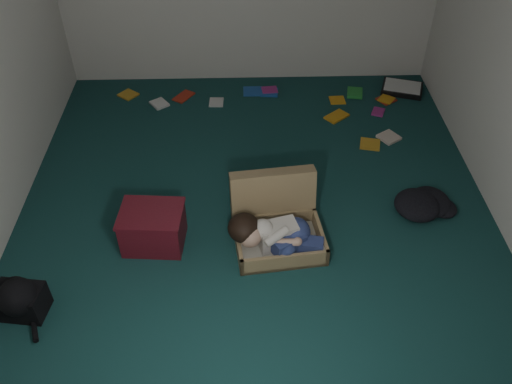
{
  "coord_description": "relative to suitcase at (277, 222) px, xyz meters",
  "views": [
    {
      "loc": [
        -0.1,
        -3.34,
        3.19
      ],
      "look_at": [
        0.0,
        -0.15,
        0.35
      ],
      "focal_mm": 38.0,
      "sensor_mm": 36.0,
      "label": 1
    }
  ],
  "objects": [
    {
      "name": "wall_front",
      "position": [
        -0.16,
        -1.96,
        1.15
      ],
      "size": [
        4.5,
        0.0,
        4.5
      ],
      "primitive_type": "plane",
      "rotation": [
        -1.57,
        0.0,
        0.0
      ],
      "color": "silver",
      "rests_on": "ground"
    },
    {
      "name": "suitcase",
      "position": [
        0.0,
        0.0,
        0.0
      ],
      "size": [
        0.76,
        0.74,
        0.5
      ],
      "rotation": [
        0.0,
        0.0,
        0.12
      ],
      "color": "#997F54",
      "rests_on": "floor"
    },
    {
      "name": "book_scatter",
      "position": [
        0.23,
        1.91,
        -0.14
      ],
      "size": [
        3.06,
        1.27,
        0.02
      ],
      "color": "gold",
      "rests_on": "floor"
    },
    {
      "name": "person",
      "position": [
        -0.03,
        -0.18,
        0.04
      ],
      "size": [
        0.75,
        0.36,
        0.31
      ],
      "rotation": [
        0.0,
        0.0,
        0.12
      ],
      "color": "silver",
      "rests_on": "suitcase"
    },
    {
      "name": "clothing_pile",
      "position": [
        1.29,
        0.2,
        -0.08
      ],
      "size": [
        0.47,
        0.39,
        0.14
      ],
      "primitive_type": null,
      "rotation": [
        0.0,
        0.0,
        0.06
      ],
      "color": "black",
      "rests_on": "floor"
    },
    {
      "name": "paper_tray",
      "position": [
        1.54,
        2.2,
        -0.12
      ],
      "size": [
        0.52,
        0.45,
        0.06
      ],
      "rotation": [
        0.0,
        0.0,
        -0.32
      ],
      "color": "black",
      "rests_on": "floor"
    },
    {
      "name": "backpack",
      "position": [
        -1.82,
        -0.69,
        -0.03
      ],
      "size": [
        0.45,
        0.38,
        0.25
      ],
      "primitive_type": null,
      "rotation": [
        0.0,
        0.0,
        -0.14
      ],
      "color": "black",
      "rests_on": "floor"
    },
    {
      "name": "floor",
      "position": [
        -0.16,
        0.29,
        -0.15
      ],
      "size": [
        4.5,
        4.5,
        0.0
      ],
      "primitive_type": "plane",
      "color": "#143A3A",
      "rests_on": "ground"
    },
    {
      "name": "maroon_bin",
      "position": [
        -0.97,
        -0.05,
        0.02
      ],
      "size": [
        0.51,
        0.42,
        0.33
      ],
      "rotation": [
        0.0,
        0.0,
        -0.08
      ],
      "color": "#54111B",
      "rests_on": "floor"
    }
  ]
}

